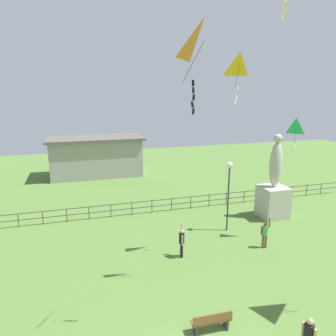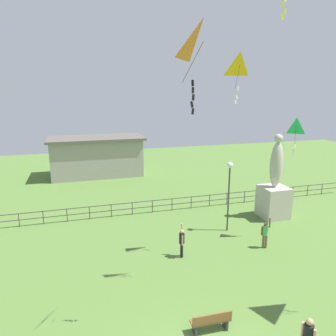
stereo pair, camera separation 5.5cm
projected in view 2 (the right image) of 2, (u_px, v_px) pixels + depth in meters
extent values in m
cube|color=#B2AD9E|center=(273.00, 202.00, 22.04)|extent=(1.79, 1.79, 2.19)
ellipsoid|color=#B2AD9E|center=(276.00, 165.00, 21.41)|extent=(0.90, 0.76, 3.14)
sphere|color=#B2AD9E|center=(279.00, 138.00, 20.98)|extent=(0.56, 0.56, 0.56)
cylinder|color=#38383D|center=(228.00, 200.00, 19.62)|extent=(0.10, 0.10, 4.13)
sphere|color=white|center=(230.00, 165.00, 19.10)|extent=(0.36, 0.36, 0.36)
cube|color=brown|center=(210.00, 320.00, 11.56)|extent=(1.51, 0.45, 0.06)
cube|color=brown|center=(212.00, 318.00, 11.34)|extent=(1.50, 0.11, 0.36)
cube|color=#333338|center=(195.00, 328.00, 11.47)|extent=(0.08, 0.36, 0.45)
cube|color=#333338|center=(225.00, 323.00, 11.76)|extent=(0.08, 0.36, 0.45)
cylinder|color=brown|center=(266.00, 241.00, 17.76)|extent=(0.13, 0.13, 0.78)
cylinder|color=brown|center=(263.00, 241.00, 17.78)|extent=(0.13, 0.13, 0.78)
cylinder|color=#4CB259|center=(266.00, 230.00, 17.61)|extent=(0.29, 0.29, 0.55)
sphere|color=brown|center=(266.00, 224.00, 17.52)|extent=(0.21, 0.21, 0.21)
cylinder|color=brown|center=(270.00, 223.00, 17.42)|extent=(0.14, 0.17, 0.53)
cylinder|color=brown|center=(262.00, 231.00, 17.65)|extent=(0.09, 0.09, 0.53)
cylinder|color=black|center=(308.00, 333.00, 10.07)|extent=(0.30, 0.30, 0.59)
sphere|color=tan|center=(310.00, 322.00, 9.97)|extent=(0.22, 0.22, 0.22)
cylinder|color=tan|center=(303.00, 330.00, 10.24)|extent=(0.09, 0.09, 0.55)
cylinder|color=black|center=(181.00, 249.00, 16.88)|extent=(0.13, 0.13, 0.79)
cylinder|color=black|center=(182.00, 251.00, 16.73)|extent=(0.13, 0.13, 0.79)
cylinder|color=black|center=(182.00, 238.00, 16.64)|extent=(0.29, 0.29, 0.56)
sphere|color=tan|center=(182.00, 232.00, 16.55)|extent=(0.21, 0.21, 0.21)
cylinder|color=tan|center=(182.00, 228.00, 16.72)|extent=(0.19, 0.12, 0.54)
cylinder|color=tan|center=(182.00, 241.00, 16.46)|extent=(0.09, 0.09, 0.53)
pyramid|color=yellow|center=(240.00, 64.00, 14.85)|extent=(0.96, 0.63, 1.10)
cylinder|color=#4C381E|center=(237.00, 77.00, 15.22)|extent=(0.08, 0.51, 1.10)
cube|color=white|center=(238.00, 88.00, 15.42)|extent=(0.09, 0.02, 0.20)
cube|color=white|center=(236.00, 93.00, 15.36)|extent=(0.08, 0.04, 0.20)
cube|color=white|center=(237.00, 97.00, 15.47)|extent=(0.11, 0.03, 0.21)
cube|color=white|center=(236.00, 102.00, 15.48)|extent=(0.08, 0.03, 0.20)
pyramid|color=orange|center=(204.00, 41.00, 9.49)|extent=(1.20, 1.29, 1.21)
cylinder|color=#4C381E|center=(193.00, 62.00, 9.75)|extent=(0.55, 0.41, 1.21)
cube|color=black|center=(193.00, 83.00, 9.90)|extent=(0.10, 0.03, 0.20)
cube|color=black|center=(193.00, 90.00, 9.97)|extent=(0.09, 0.05, 0.20)
cube|color=black|center=(193.00, 97.00, 10.03)|extent=(0.10, 0.04, 0.21)
cube|color=black|center=(192.00, 104.00, 10.05)|extent=(0.11, 0.05, 0.21)
cube|color=black|center=(193.00, 111.00, 10.13)|extent=(0.11, 0.04, 0.21)
pyramid|color=#1EB759|center=(296.00, 126.00, 17.40)|extent=(0.77, 0.70, 0.95)
cylinder|color=#4C381E|center=(295.00, 135.00, 17.65)|extent=(0.21, 0.27, 0.95)
cube|color=white|center=(295.00, 142.00, 17.78)|extent=(0.10, 0.03, 0.21)
cube|color=white|center=(295.00, 146.00, 17.87)|extent=(0.11, 0.04, 0.21)
cube|color=white|center=(293.00, 150.00, 17.81)|extent=(0.08, 0.05, 0.20)
cube|color=white|center=(293.00, 154.00, 17.90)|extent=(0.09, 0.03, 0.20)
cube|color=white|center=(294.00, 158.00, 18.00)|extent=(0.09, 0.01, 0.20)
cube|color=yellow|center=(283.00, 4.00, 12.00)|extent=(0.09, 0.02, 0.20)
cube|color=yellow|center=(285.00, 12.00, 12.17)|extent=(0.11, 0.02, 0.21)
cube|color=yellow|center=(282.00, 17.00, 12.13)|extent=(0.10, 0.02, 0.21)
cylinder|color=#4C4742|center=(19.00, 220.00, 20.50)|extent=(0.06, 0.06, 0.95)
cylinder|color=#4C4742|center=(43.00, 218.00, 20.90)|extent=(0.06, 0.06, 0.95)
cylinder|color=#4C4742|center=(67.00, 215.00, 21.32)|extent=(0.06, 0.06, 0.95)
cylinder|color=#4C4742|center=(90.00, 213.00, 21.72)|extent=(0.06, 0.06, 0.95)
cylinder|color=#4C4742|center=(111.00, 211.00, 22.12)|extent=(0.06, 0.06, 0.95)
cylinder|color=#4C4742|center=(132.00, 208.00, 22.53)|extent=(0.06, 0.06, 0.95)
cylinder|color=#4C4742|center=(152.00, 206.00, 22.93)|extent=(0.06, 0.06, 0.95)
cylinder|color=#4C4742|center=(172.00, 204.00, 23.34)|extent=(0.06, 0.06, 0.95)
cylinder|color=#4C4742|center=(191.00, 202.00, 23.75)|extent=(0.06, 0.06, 0.95)
cylinder|color=#4C4742|center=(210.00, 201.00, 24.16)|extent=(0.06, 0.06, 0.95)
cylinder|color=#4C4742|center=(227.00, 199.00, 24.55)|extent=(0.06, 0.06, 0.95)
cylinder|color=#4C4742|center=(244.00, 197.00, 24.97)|extent=(0.06, 0.06, 0.95)
cylinder|color=#4C4742|center=(261.00, 195.00, 25.37)|extent=(0.06, 0.06, 0.95)
cylinder|color=#4C4742|center=(277.00, 194.00, 25.77)|extent=(0.06, 0.06, 0.95)
cylinder|color=#4C4742|center=(293.00, 192.00, 26.19)|extent=(0.06, 0.06, 0.95)
cylinder|color=#4C4742|center=(307.00, 191.00, 26.59)|extent=(0.06, 0.06, 0.95)
cylinder|color=#4C4742|center=(322.00, 189.00, 26.99)|extent=(0.06, 0.06, 0.95)
cube|color=#4C4742|center=(133.00, 203.00, 22.45)|extent=(36.00, 0.05, 0.05)
cube|color=#4C4742|center=(134.00, 208.00, 22.55)|extent=(36.00, 0.05, 0.05)
cube|color=gray|center=(97.00, 157.00, 32.95)|extent=(9.06, 4.16, 3.80)
cube|color=#59544C|center=(96.00, 138.00, 32.47)|extent=(9.66, 4.76, 0.24)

